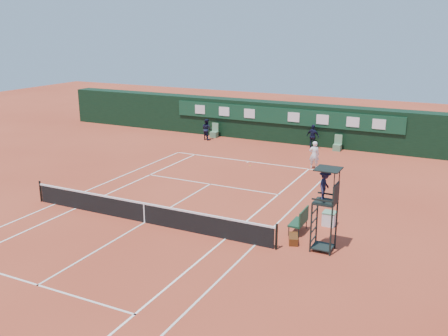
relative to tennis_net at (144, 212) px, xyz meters
The scene contains 14 objects.
ground 0.51m from the tennis_net, ahead, with size 90.00×90.00×0.00m, color #B3432A.
court_lines 0.50m from the tennis_net, ahead, with size 11.05×23.85×0.01m.
tennis_net is the anchor object (origin of this frame).
back_wall 18.77m from the tennis_net, 90.00° to the left, with size 40.00×1.65×3.00m.
linesman_chair_left 18.33m from the tennis_net, 107.46° to the left, with size 0.55×0.50×1.15m.
linesman_chair_right 18.05m from the tennis_net, 75.57° to the left, with size 0.55×0.50×1.15m.
umpire_chair 8.35m from the tennis_net, ahead, with size 0.96×0.95×3.42m.
player_bench 7.04m from the tennis_net, 17.00° to the left, with size 0.56×1.20×1.10m.
tennis_bag 6.88m from the tennis_net, ahead, with size 0.37×0.84×0.31m, color black.
cooler 8.39m from the tennis_net, 24.27° to the left, with size 0.57×0.57×0.65m.
tennis_ball 10.93m from the tennis_net, 87.29° to the left, with size 0.07×0.07×0.07m, color #CBE134.
player 12.99m from the tennis_net, 70.63° to the left, with size 0.64×0.42×1.75m, color white.
ball_kid_left 17.38m from the tennis_net, 108.90° to the left, with size 0.81×0.63×1.67m, color black.
ball_kid_right 17.66m from the tennis_net, 81.31° to the left, with size 1.02×0.43×1.74m, color black.
Camera 1 is at (12.70, -17.43, 8.69)m, focal length 40.00 mm.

